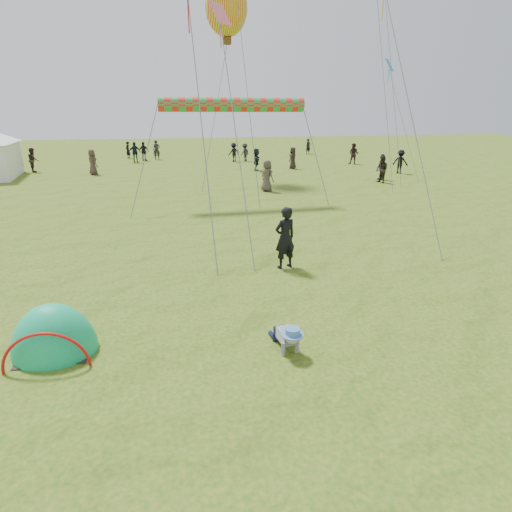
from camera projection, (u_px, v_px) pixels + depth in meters
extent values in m
plane|color=#245110|center=(246.00, 376.00, 6.76)|extent=(140.00, 140.00, 0.00)
ellipsoid|color=#189E50|center=(57.00, 352.00, 7.43)|extent=(1.56, 1.31, 1.93)
imported|color=black|center=(285.00, 238.00, 11.21)|extent=(0.74, 0.59, 1.78)
imported|color=black|center=(128.00, 150.00, 39.14)|extent=(0.58, 0.69, 1.60)
imported|color=black|center=(354.00, 154.00, 34.53)|extent=(1.09, 1.08, 1.77)
imported|color=black|center=(135.00, 152.00, 35.67)|extent=(1.12, 0.64, 1.80)
imported|color=black|center=(234.00, 152.00, 36.47)|extent=(1.22, 0.93, 1.66)
imported|color=black|center=(293.00, 158.00, 31.65)|extent=(0.65, 0.89, 1.69)
imported|color=black|center=(256.00, 160.00, 30.64)|extent=(0.87, 1.63, 1.68)
imported|color=black|center=(157.00, 150.00, 38.01)|extent=(0.66, 0.44, 1.80)
imported|color=black|center=(382.00, 169.00, 25.23)|extent=(0.76, 0.91, 1.68)
imported|color=#212E33|center=(382.00, 167.00, 26.37)|extent=(0.53, 1.03, 1.69)
imported|color=black|center=(400.00, 162.00, 29.25)|extent=(1.21, 1.22, 1.69)
imported|color=#42322A|center=(93.00, 162.00, 28.57)|extent=(0.97, 1.04, 1.78)
imported|color=black|center=(308.00, 146.00, 43.01)|extent=(0.68, 0.54, 1.64)
imported|color=#332520|center=(33.00, 160.00, 29.99)|extent=(0.88, 1.01, 1.77)
imported|color=black|center=(144.00, 151.00, 37.06)|extent=(1.08, 0.76, 1.70)
imported|color=black|center=(245.00, 152.00, 36.75)|extent=(1.18, 1.11, 1.60)
imported|color=#453C33|center=(267.00, 176.00, 22.46)|extent=(0.92, 1.02, 1.75)
cylinder|color=red|center=(233.00, 105.00, 18.23)|extent=(6.72, 0.64, 0.64)
plane|color=#2197D5|center=(390.00, 65.00, 28.00)|extent=(1.04, 1.04, 0.85)
plane|color=#F56A78|center=(220.00, 13.00, 13.34)|extent=(0.87, 0.87, 0.71)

